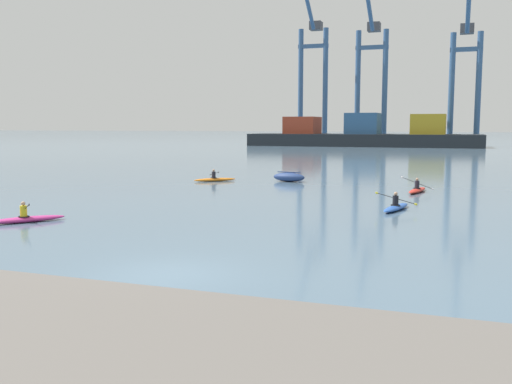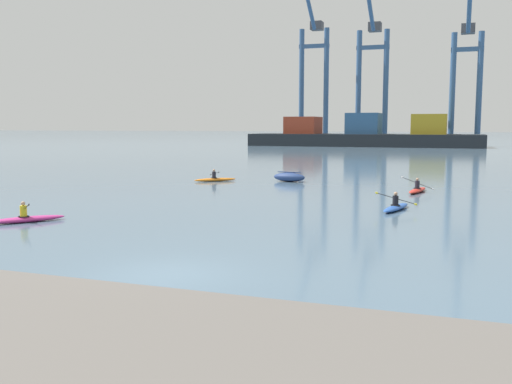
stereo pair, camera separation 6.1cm
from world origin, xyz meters
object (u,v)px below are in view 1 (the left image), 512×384
(gantry_crane_east_mid, at_px, (466,65))
(kayak_magenta, at_px, (26,218))
(gantry_crane_west, at_px, (313,67))
(container_barge, at_px, (364,135))
(gantry_crane_west_mid, at_px, (371,68))
(capsized_dinghy, at_px, (289,177))
(kayak_orange, at_px, (215,179))
(kayak_blue, at_px, (396,207))
(kayak_red, at_px, (417,190))

(gantry_crane_east_mid, relative_size, kayak_magenta, 11.51)
(gantry_crane_west, height_order, gantry_crane_east_mid, gantry_crane_west)
(container_barge, height_order, gantry_crane_east_mid, gantry_crane_east_mid)
(gantry_crane_west_mid, distance_m, capsized_dinghy, 91.94)
(gantry_crane_west_mid, bearing_deg, gantry_crane_east_mid, -10.13)
(kayak_magenta, bearing_deg, gantry_crane_west_mid, 90.39)
(kayak_orange, bearing_deg, capsized_dinghy, 16.99)
(kayak_blue, bearing_deg, capsized_dinghy, 126.61)
(kayak_blue, relative_size, kayak_orange, 1.18)
(kayak_red, height_order, kayak_magenta, kayak_red)
(container_barge, distance_m, gantry_crane_west_mid, 18.79)
(container_barge, relative_size, kayak_red, 13.86)
(kayak_blue, distance_m, kayak_orange, 18.48)
(gantry_crane_west, relative_size, gantry_crane_west_mid, 1.11)
(container_barge, bearing_deg, kayak_orange, -89.39)
(gantry_crane_west_mid, height_order, gantry_crane_east_mid, gantry_crane_east_mid)
(kayak_blue, bearing_deg, gantry_crane_west, 106.08)
(kayak_magenta, bearing_deg, container_barge, 90.25)
(container_barge, height_order, gantry_crane_west_mid, gantry_crane_west_mid)
(container_barge, xyz_separation_m, capsized_dinghy, (6.40, -78.72, -1.97))
(kayak_magenta, relative_size, kayak_orange, 1.04)
(container_barge, height_order, kayak_orange, container_barge)
(gantry_crane_east_mid, bearing_deg, kayak_red, -92.19)
(gantry_crane_east_mid, height_order, capsized_dinghy, gantry_crane_east_mid)
(kayak_red, height_order, kayak_orange, kayak_red)
(gantry_crane_west, height_order, gantry_crane_west_mid, gantry_crane_west)
(gantry_crane_east_mid, height_order, kayak_orange, gantry_crane_east_mid)
(gantry_crane_west, height_order, capsized_dinghy, gantry_crane_west)
(gantry_crane_west, height_order, kayak_orange, gantry_crane_west)
(container_barge, relative_size, kayak_blue, 13.87)
(kayak_blue, bearing_deg, container_barge, 99.80)
(gantry_crane_west_mid, distance_m, gantry_crane_east_mid, 20.40)
(gantry_crane_west_mid, relative_size, kayak_blue, 9.90)
(gantry_crane_west_mid, relative_size, kayak_red, 9.89)
(gantry_crane_west_mid, relative_size, kayak_orange, 11.64)
(gantry_crane_west, relative_size, kayak_red, 10.95)
(kayak_red, distance_m, kayak_blue, 8.54)
(container_barge, height_order, capsized_dinghy, container_barge)
(container_barge, distance_m, kayak_magenta, 100.70)
(capsized_dinghy, relative_size, kayak_orange, 0.93)
(gantry_crane_west, bearing_deg, kayak_red, -72.31)
(gantry_crane_west, distance_m, kayak_red, 103.36)
(kayak_magenta, xyz_separation_m, kayak_orange, (0.43, 20.26, -0.00))
(gantry_crane_east_mid, bearing_deg, capsized_dinghy, -98.77)
(gantry_crane_east_mid, xyz_separation_m, kayak_magenta, (-19.32, -108.49, -16.72))
(gantry_crane_west_mid, xyz_separation_m, kayak_blue, (16.10, -102.74, -17.08))
(container_barge, bearing_deg, kayak_magenta, -89.75)
(kayak_orange, bearing_deg, kayak_red, -8.84)
(gantry_crane_west_mid, height_order, capsized_dinghy, gantry_crane_west_mid)
(container_barge, height_order, gantry_crane_west, gantry_crane_west)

